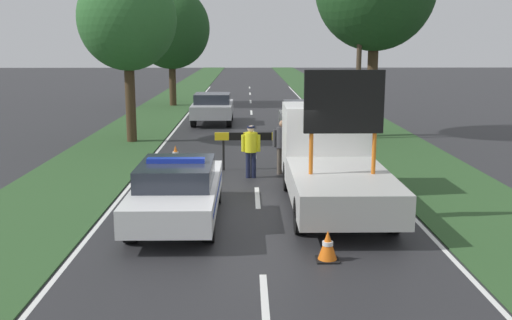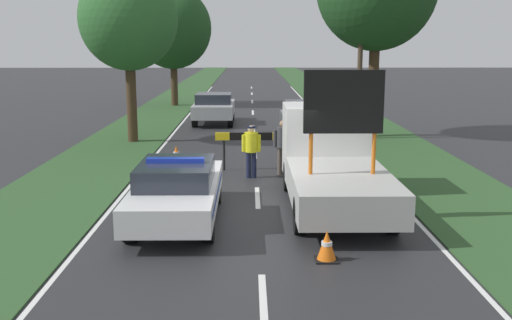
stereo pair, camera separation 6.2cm
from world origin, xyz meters
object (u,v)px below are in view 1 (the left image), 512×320
Objects in this scene: traffic_cone_behind_barrier at (302,153)px; utility_pole at (360,30)px; road_barrier at (257,139)px; roadside_tree_mid_left at (171,28)px; traffic_cone_centre_front at (328,246)px; pedestrian_civilian at (282,143)px; police_car at (177,190)px; traffic_cone_near_truck at (341,167)px; traffic_cone_near_police at (176,154)px; queued_car_sedan_silver at (213,107)px; police_officer at (251,147)px; roadside_tree_near_right at (127,19)px; work_truck at (332,160)px; queued_car_van_white at (303,122)px.

utility_pole is (2.66, 4.76, 4.07)m from traffic_cone_behind_barrier.
road_barrier is 0.37× the size of roadside_tree_mid_left.
traffic_cone_centre_front is 0.07× the size of utility_pole.
pedestrian_civilian is at bearing 93.12° from traffic_cone_centre_front.
traffic_cone_centre_front is (1.13, -7.88, -0.69)m from road_barrier.
police_car is 2.95× the size of pedestrian_civilian.
police_car is 25.07m from roadside_tree_mid_left.
police_car is at bearing -133.64° from traffic_cone_near_truck.
utility_pole reaches higher than traffic_cone_near_truck.
road_barrier reaches higher than traffic_cone_near_police.
queued_car_sedan_silver is (-3.12, 18.73, 0.51)m from traffic_cone_centre_front.
queued_car_sedan_silver is (0.70, 9.63, 0.51)m from traffic_cone_near_police.
police_officer is at bearing -42.86° from traffic_cone_near_police.
traffic_cone_near_truck is 0.83× the size of traffic_cone_behind_barrier.
traffic_cone_behind_barrier is (-0.97, 1.97, 0.05)m from traffic_cone_near_truck.
roadside_tree_near_right is at bearing 126.16° from pedestrian_civilian.
police_car is 3.91m from work_truck.
road_barrier is 1.61× the size of pedestrian_civilian.
road_barrier is 8.24m from roadside_tree_near_right.
road_barrier is at bearing -47.76° from roadside_tree_near_right.
roadside_tree_near_right is at bearing -40.07° from police_officer.
roadside_tree_near_right reaches higher than queued_car_sedan_silver.
roadside_tree_near_right is at bearing -56.94° from work_truck.
pedestrian_civilian is 3.93m from traffic_cone_near_police.
road_barrier is (1.87, 5.34, 0.26)m from police_car.
traffic_cone_near_truck is at bearing -159.97° from police_officer.
traffic_cone_near_truck is at bearing -39.98° from roadside_tree_near_right.
traffic_cone_centre_front is at bearing -43.71° from police_car.
traffic_cone_behind_barrier is at bearing 35.03° from road_barrier.
utility_pole is (4.17, 5.94, 3.40)m from road_barrier.
traffic_cone_near_police is 9.87m from traffic_cone_centre_front.
queued_car_van_white is 1.04× the size of queued_car_sedan_silver.
utility_pole is (4.38, 7.01, 3.45)m from police_officer.
queued_car_sedan_silver is at bearing 110.98° from traffic_cone_near_truck.
road_barrier is 3.03m from traffic_cone_near_police.
roadside_tree_mid_left is at bearing 101.25° from road_barrier.
roadside_tree_near_right is at bearing 114.47° from traffic_cone_centre_front.
road_barrier is (-1.75, 3.92, -0.12)m from work_truck.
work_truck reaches higher than police_officer.
police_officer is at bearing -173.94° from traffic_cone_near_truck.
traffic_cone_centre_front is (-0.61, -3.96, -0.81)m from work_truck.
utility_pole is (1.69, 6.72, 4.12)m from traffic_cone_near_truck.
queued_car_van_white is (0.16, 9.22, -0.27)m from work_truck.
roadside_tree_near_right is (-4.91, 5.41, 3.81)m from road_barrier.
traffic_cone_behind_barrier is (3.38, 6.53, -0.40)m from police_car.
traffic_cone_behind_barrier is 8.89m from roadside_tree_near_right.
work_truck is at bearing 81.21° from traffic_cone_centre_front.
work_truck is 4.29m from road_barrier.
work_truck is 12.04m from roadside_tree_near_right.
police_car is 5.67m from road_barrier.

